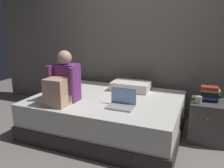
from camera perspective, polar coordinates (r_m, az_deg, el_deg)
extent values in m
plane|color=gray|center=(3.01, 0.03, -14.42)|extent=(8.00, 8.00, 0.00)
cube|color=slate|center=(3.77, 7.15, 12.83)|extent=(5.60, 0.10, 2.70)
cube|color=#332D2B|center=(3.28, -1.23, -9.90)|extent=(2.00, 1.50, 0.20)
cube|color=silver|center=(3.19, -1.25, -5.84)|extent=(1.96, 1.46, 0.30)
cube|color=#474442|center=(3.21, 22.69, -8.50)|extent=(0.44, 0.44, 0.52)
sphere|color=gray|center=(2.97, 22.88, -8.04)|extent=(0.04, 0.04, 0.04)
cube|color=#75337A|center=(3.01, -11.13, 0.39)|extent=(0.30, 0.20, 0.48)
sphere|color=tan|center=(2.92, -11.77, 6.45)|extent=(0.18, 0.18, 0.18)
cube|color=tan|center=(2.85, -13.48, -1.98)|extent=(0.26, 0.24, 0.34)
cylinder|color=#75337A|center=(2.97, -15.24, 1.18)|extent=(0.07, 0.07, 0.34)
cylinder|color=#75337A|center=(2.79, -10.01, 0.63)|extent=(0.07, 0.07, 0.34)
cube|color=#9EA0A5|center=(2.74, 2.07, -5.78)|extent=(0.32, 0.22, 0.02)
cube|color=#9EA0A5|center=(2.81, 2.91, -2.91)|extent=(0.32, 0.01, 0.20)
cube|color=#8CB2EA|center=(2.80, 2.86, -2.96)|extent=(0.29, 0.00, 0.18)
cube|color=silver|center=(3.46, 4.77, -0.52)|extent=(0.56, 0.36, 0.13)
cube|color=black|center=(3.17, 23.16, -3.55)|extent=(0.19, 0.15, 0.03)
cube|color=#284C84|center=(3.15, 23.10, -3.10)|extent=(0.18, 0.15, 0.03)
cube|color=black|center=(3.14, 23.39, -2.51)|extent=(0.22, 0.14, 0.04)
cube|color=black|center=(3.12, 23.35, -1.97)|extent=(0.18, 0.14, 0.03)
cube|color=gold|center=(3.13, 23.30, -1.47)|extent=(0.23, 0.14, 0.03)
cube|color=#9E2D28|center=(3.12, 23.16, -0.90)|extent=(0.20, 0.13, 0.04)
cylinder|color=#BCB2A3|center=(3.00, 20.77, -3.72)|extent=(0.08, 0.08, 0.09)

